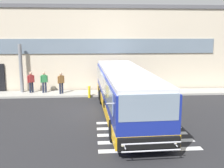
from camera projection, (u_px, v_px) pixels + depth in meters
The scene contains 10 objects.
ground_plane at pixel (99, 111), 16.94m from camera, with size 80.00×90.00×0.02m, color #232326.
bay_paint_stripes at pixel (143, 134), 12.97m from camera, with size 4.40×3.96×0.01m.
terminal_building at pixel (89, 46), 27.66m from camera, with size 25.68×13.80×7.14m.
boarding_curb at pixel (97, 93), 21.63m from camera, with size 27.88×2.00×0.15m, color #9E9B93.
entry_support_column at pixel (21, 68), 21.39m from camera, with size 0.28×0.28×3.85m, color slate.
bus_main_foreground at pixel (125, 93), 15.94m from camera, with size 3.02×12.32×2.70m.
passenger_near_column at pixel (31, 81), 21.36m from camera, with size 0.48×0.41×1.68m.
passenger_by_doorway at pixel (44, 81), 21.40m from camera, with size 0.55×0.48×1.68m.
passenger_at_curb_edge at pixel (61, 82), 21.03m from camera, with size 0.49×0.40×1.68m.
safety_bollard_yellow at pixel (89, 92), 20.33m from camera, with size 0.18×0.18×0.90m, color yellow.
Camera 1 is at (-0.42, -16.35, 4.76)m, focal length 43.00 mm.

